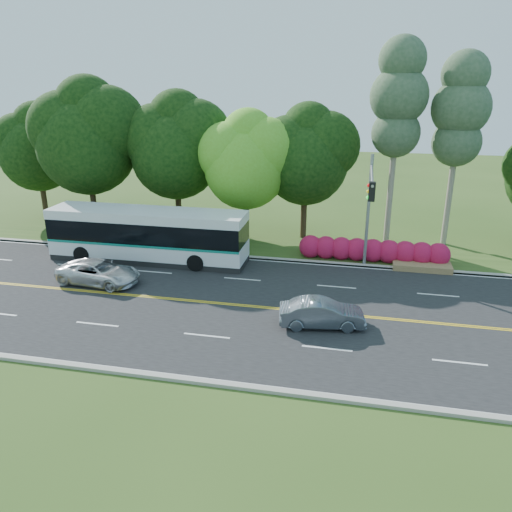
% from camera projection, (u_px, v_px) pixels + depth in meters
% --- Properties ---
extents(ground, '(120.00, 120.00, 0.00)m').
position_uv_depth(ground, '(236.00, 305.00, 26.04)').
color(ground, '#2F4A18').
rests_on(ground, ground).
extents(road, '(60.00, 14.00, 0.02)m').
position_uv_depth(road, '(236.00, 305.00, 26.04)').
color(road, black).
rests_on(road, ground).
extents(curb_north, '(60.00, 0.30, 0.15)m').
position_uv_depth(curb_north, '(263.00, 258.00, 32.60)').
color(curb_north, '#9D998E').
rests_on(curb_north, ground).
extents(curb_south, '(60.00, 0.30, 0.15)m').
position_uv_depth(curb_south, '(191.00, 380.00, 19.43)').
color(curb_south, '#9D998E').
rests_on(curb_south, ground).
extents(grass_verge, '(60.00, 4.00, 0.10)m').
position_uv_depth(grass_verge, '(268.00, 250.00, 34.31)').
color(grass_verge, '#2F4A18').
rests_on(grass_verge, ground).
extents(lane_markings, '(57.60, 13.82, 0.00)m').
position_uv_depth(lane_markings, '(234.00, 305.00, 26.05)').
color(lane_markings, gold).
rests_on(lane_markings, road).
extents(tree_row, '(44.70, 9.10, 13.84)m').
position_uv_depth(tree_row, '(207.00, 144.00, 35.96)').
color(tree_row, black).
rests_on(tree_row, ground).
extents(bougainvillea_hedge, '(9.50, 2.25, 1.50)m').
position_uv_depth(bougainvillea_hedge, '(376.00, 251.00, 31.90)').
color(bougainvillea_hedge, '#A90E3D').
rests_on(bougainvillea_hedge, ground).
extents(traffic_signal, '(0.42, 6.10, 7.00)m').
position_uv_depth(traffic_signal, '(370.00, 200.00, 28.18)').
color(traffic_signal, gray).
rests_on(traffic_signal, ground).
extents(transit_bus, '(12.72, 2.86, 3.33)m').
position_uv_depth(transit_bus, '(148.00, 236.00, 31.93)').
color(transit_bus, white).
rests_on(transit_bus, road).
extents(sedan, '(4.21, 2.05, 1.33)m').
position_uv_depth(sedan, '(322.00, 313.00, 23.58)').
color(sedan, slate).
rests_on(sedan, road).
extents(suv, '(4.98, 2.65, 1.33)m').
position_uv_depth(suv, '(99.00, 272.00, 28.57)').
color(suv, silver).
rests_on(suv, road).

